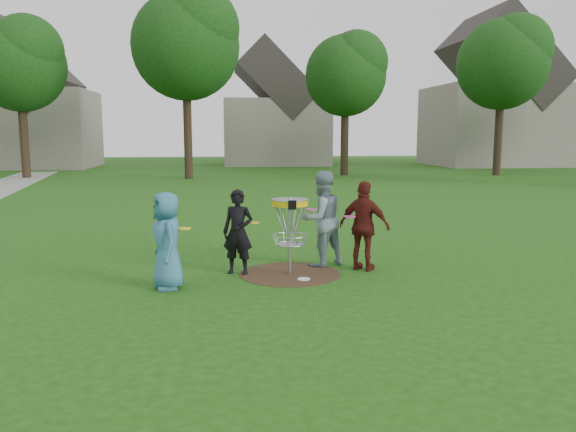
{
  "coord_description": "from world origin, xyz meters",
  "views": [
    {
      "loc": [
        -1.16,
        -9.65,
        2.49
      ],
      "look_at": [
        0.0,
        0.3,
        1.0
      ],
      "focal_mm": 35.0,
      "sensor_mm": 36.0,
      "label": 1
    }
  ],
  "objects": [
    {
      "name": "dirt_patch",
      "position": [
        0.0,
        0.0,
        0.0
      ],
      "size": [
        1.8,
        1.8,
        0.01
      ],
      "primitive_type": "cylinder",
      "color": "#47331E",
      "rests_on": "ground"
    },
    {
      "name": "ground",
      "position": [
        0.0,
        0.0,
        0.0
      ],
      "size": [
        100.0,
        100.0,
        0.0
      ],
      "primitive_type": "plane",
      "color": "#19470F",
      "rests_on": "ground"
    },
    {
      "name": "disc_golf_basket",
      "position": [
        0.0,
        -0.0,
        1.02
      ],
      "size": [
        0.66,
        0.67,
        1.38
      ],
      "color": "#9EA0A5",
      "rests_on": "ground"
    },
    {
      "name": "player_grey",
      "position": [
        0.66,
        0.58,
        0.9
      ],
      "size": [
        1.07,
        0.98,
        1.79
      ],
      "primitive_type": "imported",
      "rotation": [
        0.0,
        0.0,
        3.57
      ],
      "color": "gray",
      "rests_on": "ground"
    },
    {
      "name": "player_maroon",
      "position": [
        1.37,
        0.13,
        0.82
      ],
      "size": [
        1.0,
        0.9,
        1.63
      ],
      "primitive_type": "imported",
      "rotation": [
        0.0,
        0.0,
        2.49
      ],
      "color": "#501712",
      "rests_on": "ground"
    },
    {
      "name": "player_blue",
      "position": [
        -2.06,
        -0.69,
        0.78
      ],
      "size": [
        0.7,
        0.88,
        1.57
      ],
      "primitive_type": "imported",
      "rotation": [
        0.0,
        0.0,
        -1.27
      ],
      "color": "teal",
      "rests_on": "ground"
    },
    {
      "name": "held_discs",
      "position": [
        -0.22,
        -0.0,
        1.0
      ],
      "size": [
        3.11,
        1.21,
        0.19
      ],
      "color": "yellow",
      "rests_on": "ground"
    },
    {
      "name": "disc_on_grass",
      "position": [
        0.19,
        -0.42,
        0.01
      ],
      "size": [
        0.22,
        0.22,
        0.02
      ],
      "primitive_type": "cylinder",
      "color": "white",
      "rests_on": "ground"
    },
    {
      "name": "tree_row",
      "position": [
        0.44,
        20.67,
        6.21
      ],
      "size": [
        51.2,
        17.42,
        9.9
      ],
      "color": "#38281C",
      "rests_on": "ground"
    },
    {
      "name": "player_black",
      "position": [
        -0.91,
        0.13,
        0.75
      ],
      "size": [
        0.64,
        0.53,
        1.51
      ],
      "primitive_type": "imported",
      "rotation": [
        0.0,
        0.0,
        -0.36
      ],
      "color": "black",
      "rests_on": "ground"
    },
    {
      "name": "house_row",
      "position": [
        4.78,
        33.07,
        4.14
      ],
      "size": [
        44.5,
        10.65,
        11.62
      ],
      "color": "gray",
      "rests_on": "ground"
    }
  ]
}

